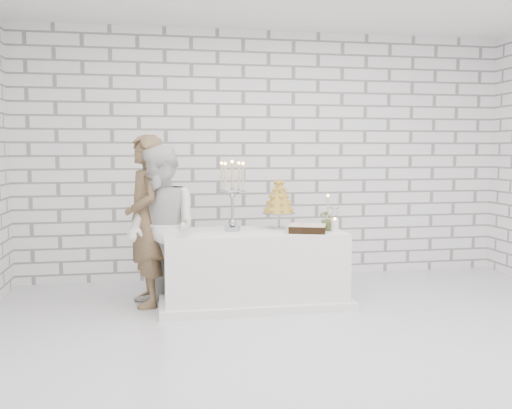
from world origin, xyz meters
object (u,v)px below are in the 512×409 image
Objects in this scene: candelabra at (232,196)px; croquembouche at (279,203)px; bride at (162,228)px; groom at (146,221)px; cake_table at (254,267)px.

croquembouche is at bearing 11.50° from candelabra.
candelabra reaches higher than croquembouche.
bride is 2.26× the size of candelabra.
candelabra is (0.71, 0.12, 0.30)m from bride.
bride is at bearing -170.17° from candelabra.
bride reaches higher than croquembouche.
groom is 1.38m from croquembouche.
croquembouche is at bearing 28.18° from cake_table.
groom is (-1.08, 0.14, 0.49)m from cake_table.
bride is (0.16, -0.21, -0.05)m from groom.
bride is at bearing -175.72° from cake_table.
groom is 2.40× the size of candelabra.
groom is 0.27m from bride.
cake_table is at bearing 59.32° from bride.
cake_table is 3.38× the size of croquembouche.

